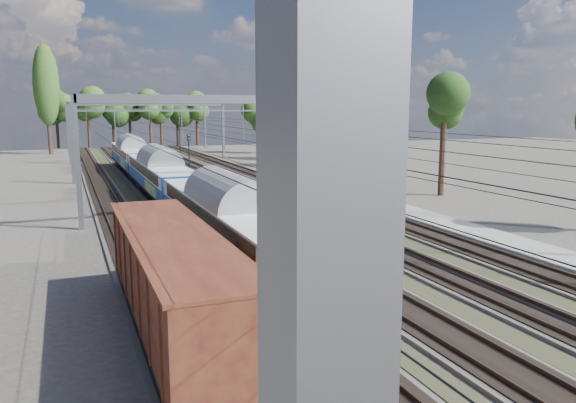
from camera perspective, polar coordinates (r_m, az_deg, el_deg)
name	(u,v)px	position (r m, az deg, el deg)	size (l,w,h in m)	color
track_bed	(199,189)	(56.50, -8.99, 1.24)	(21.00, 130.00, 0.34)	#47423A
platform	(462,229)	(39.06, 17.26, -2.68)	(3.00, 70.00, 0.30)	gray
catenary	(185,123)	(63.54, -10.40, 7.81)	(25.65, 130.00, 9.00)	slate
tree_belt	(177,106)	(100.65, -11.24, 9.51)	(39.09, 98.76, 11.89)	black
poplar	(46,86)	(107.66, -23.35, 10.76)	(4.40, 4.40, 19.04)	black
emu_train	(160,170)	(50.69, -12.83, 3.18)	(3.18, 67.10, 4.64)	black
freight_boxcar	(173,277)	(20.14, -11.59, -7.57)	(2.97, 14.36, 3.70)	black
worker	(172,161)	(80.00, -11.67, 4.09)	(0.61, 0.40, 1.67)	black
signal_near	(189,154)	(58.47, -10.01, 4.81)	(0.34, 0.31, 5.47)	black
signal_far	(180,131)	(104.58, -10.96, 7.09)	(0.43, 0.40, 6.33)	black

